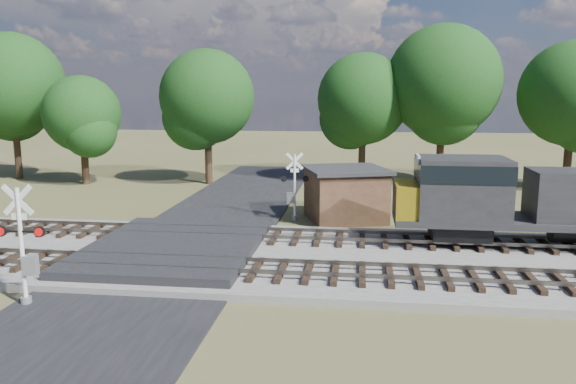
# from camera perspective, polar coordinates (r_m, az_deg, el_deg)

# --- Properties ---
(ground) EXTENTS (160.00, 160.00, 0.00)m
(ground) POSITION_cam_1_polar(r_m,az_deg,el_deg) (24.31, -11.81, -6.77)
(ground) COLOR #4D4D29
(ground) RESTS_ON ground
(ballast_bed) EXTENTS (140.00, 10.00, 0.30)m
(ballast_bed) POSITION_cam_1_polar(r_m,az_deg,el_deg) (23.56, 12.45, -6.97)
(ballast_bed) COLOR gray
(ballast_bed) RESTS_ON ground
(road) EXTENTS (7.00, 60.00, 0.08)m
(road) POSITION_cam_1_polar(r_m,az_deg,el_deg) (24.30, -11.81, -6.68)
(road) COLOR black
(road) RESTS_ON ground
(crossing_panel) EXTENTS (7.00, 9.00, 0.62)m
(crossing_panel) POSITION_cam_1_polar(r_m,az_deg,el_deg) (24.68, -11.46, -5.75)
(crossing_panel) COLOR #262628
(crossing_panel) RESTS_ON ground
(track_near) EXTENTS (140.00, 2.60, 0.33)m
(track_near) POSITION_cam_1_polar(r_m,az_deg,el_deg) (21.51, -5.66, -7.69)
(track_near) COLOR black
(track_near) RESTS_ON ballast_bed
(track_far) EXTENTS (140.00, 2.60, 0.33)m
(track_far) POSITION_cam_1_polar(r_m,az_deg,el_deg) (26.21, -3.20, -4.40)
(track_far) COLOR black
(track_far) RESTS_ON ballast_bed
(crossing_signal_near) EXTENTS (1.64, 0.36, 4.08)m
(crossing_signal_near) POSITION_cam_1_polar(r_m,az_deg,el_deg) (20.33, -25.16, -5.91)
(crossing_signal_near) COLOR silver
(crossing_signal_near) RESTS_ON ground
(crossing_signal_far) EXTENTS (1.51, 0.40, 3.79)m
(crossing_signal_far) POSITION_cam_1_polar(r_m,az_deg,el_deg) (30.58, 0.53, -0.07)
(crossing_signal_far) COLOR silver
(crossing_signal_far) RESTS_ON ground
(equipment_shed) EXTENTS (5.34, 5.34, 2.89)m
(equipment_shed) POSITION_cam_1_polar(r_m,az_deg,el_deg) (31.11, 5.85, -0.15)
(equipment_shed) COLOR #49291F
(equipment_shed) RESTS_ON ground
(treeline) EXTENTS (79.58, 10.07, 11.96)m
(treeline) POSITION_cam_1_polar(r_m,az_deg,el_deg) (42.55, 1.28, 9.98)
(treeline) COLOR black
(treeline) RESTS_ON ground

